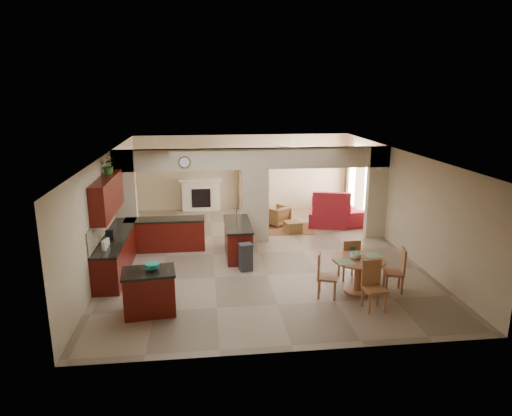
{
  "coord_description": "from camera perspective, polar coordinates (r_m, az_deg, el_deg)",
  "views": [
    {
      "loc": [
        -1.47,
        -11.93,
        4.43
      ],
      "look_at": [
        -0.05,
        0.3,
        1.22
      ],
      "focal_mm": 32.0,
      "sensor_mm": 36.0,
      "label": 1
    }
  ],
  "objects": [
    {
      "name": "ceiling",
      "position": [
        12.13,
        0.4,
        6.91
      ],
      "size": [
        10.0,
        10.0,
        0.0
      ],
      "primitive_type": "plane",
      "rotation": [
        3.14,
        0.0,
        0.0
      ],
      "color": "white",
      "rests_on": "wall_back"
    },
    {
      "name": "chair_north",
      "position": [
        11.08,
        11.66,
        -6.17
      ],
      "size": [
        0.43,
        0.44,
        1.02
      ],
      "rotation": [
        0.0,
        0.0,
        3.17
      ],
      "color": "#9E6236",
      "rests_on": "floor"
    },
    {
      "name": "glazed_door",
      "position": [
        16.38,
        12.95,
        2.35
      ],
      "size": [
        0.02,
        0.7,
        2.1
      ],
      "primitive_type": "cube",
      "color": "white",
      "rests_on": "wall_right"
    },
    {
      "name": "drape_a_right",
      "position": [
        16.11,
        13.13,
        2.68
      ],
      "size": [
        0.1,
        0.28,
        2.3
      ],
      "primitive_type": "cube",
      "color": "#401F19",
      "rests_on": "wall_right"
    },
    {
      "name": "armchair",
      "position": [
        15.29,
        2.64,
        -0.97
      ],
      "size": [
        0.98,
        0.98,
        0.64
      ],
      "primitive_type": "imported",
      "rotation": [
        0.0,
        0.0,
        3.79
      ],
      "color": "maroon",
      "rests_on": "floor"
    },
    {
      "name": "chair_south",
      "position": [
        9.83,
        14.41,
        -9.08
      ],
      "size": [
        0.45,
        0.45,
        1.02
      ],
      "rotation": [
        0.0,
        0.0,
        0.08
      ],
      "color": "#9E6236",
      "rests_on": "floor"
    },
    {
      "name": "window_b",
      "position": [
        17.14,
        12.04,
        3.45
      ],
      "size": [
        0.02,
        0.9,
        1.9
      ],
      "primitive_type": "cube",
      "color": "white",
      "rests_on": "wall_right"
    },
    {
      "name": "partition_left_pier",
      "position": [
        13.47,
        -15.97,
        1.06
      ],
      "size": [
        0.6,
        0.25,
        2.8
      ],
      "primitive_type": "cube",
      "color": "#C9B693",
      "rests_on": "floor"
    },
    {
      "name": "teal_bowl",
      "position": [
        9.45,
        -12.85,
        -7.16
      ],
      "size": [
        0.29,
        0.29,
        0.14
      ],
      "primitive_type": "cylinder",
      "color": "#13836D",
      "rests_on": "kitchen_island"
    },
    {
      "name": "drape_a_left",
      "position": [
        15.01,
        14.65,
        1.73
      ],
      "size": [
        0.1,
        0.28,
        2.3
      ],
      "primitive_type": "cube",
      "color": "#401F19",
      "rests_on": "wall_right"
    },
    {
      "name": "rug",
      "position": [
        14.95,
        3.98,
        -2.62
      ],
      "size": [
        1.6,
        1.3,
        0.01
      ],
      "primitive_type": "cube",
      "color": "brown",
      "rests_on": "floor"
    },
    {
      "name": "kitchen_counter",
      "position": [
        12.47,
        -14.56,
        -4.4
      ],
      "size": [
        2.52,
        3.29,
        1.48
      ],
      "color": "#3F0907",
      "rests_on": "floor"
    },
    {
      "name": "wall_clock",
      "position": [
        12.94,
        -8.93,
        5.66
      ],
      "size": [
        0.34,
        0.03,
        0.34
      ],
      "primitive_type": "cylinder",
      "rotation": [
        1.57,
        0.0,
        0.0
      ],
      "color": "#483318",
      "rests_on": "partition_header"
    },
    {
      "name": "wall_right",
      "position": [
        13.47,
        17.54,
        0.94
      ],
      "size": [
        0.0,
        10.0,
        10.0
      ],
      "primitive_type": "plane",
      "rotation": [
        1.57,
        0.0,
        -1.57
      ],
      "color": "#C9B693",
      "rests_on": "floor"
    },
    {
      "name": "drape_b_left",
      "position": [
        16.57,
        12.56,
        3.04
      ],
      "size": [
        0.1,
        0.28,
        2.3
      ],
      "primitive_type": "cube",
      "color": "#401F19",
      "rests_on": "wall_right"
    },
    {
      "name": "peninsula",
      "position": [
        12.5,
        -2.29,
        -3.92
      ],
      "size": [
        0.7,
        1.85,
        0.91
      ],
      "color": "#3F0907",
      "rests_on": "floor"
    },
    {
      "name": "wall_left",
      "position": [
        12.57,
        -18.02,
        -0.05
      ],
      "size": [
        0.0,
        10.0,
        10.0
      ],
      "primitive_type": "plane",
      "rotation": [
        1.57,
        0.0,
        1.57
      ],
      "color": "#C9B693",
      "rests_on": "floor"
    },
    {
      "name": "plant",
      "position": [
        11.96,
        -17.94,
        5.08
      ],
      "size": [
        0.41,
        0.36,
        0.44
      ],
      "primitive_type": "imported",
      "rotation": [
        0.0,
        0.0,
        -0.03
      ],
      "color": "#194F15",
      "rests_on": "upper_cabinets"
    },
    {
      "name": "ceiling_fan",
      "position": [
        15.34,
        4.64,
        7.58
      ],
      "size": [
        1.0,
        1.0,
        0.1
      ],
      "primitive_type": "cylinder",
      "color": "white",
      "rests_on": "ceiling"
    },
    {
      "name": "floor",
      "position": [
        12.81,
        0.38,
        -5.6
      ],
      "size": [
        10.0,
        10.0,
        0.0
      ],
      "primitive_type": "plane",
      "color": "gray",
      "rests_on": "ground"
    },
    {
      "name": "chaise",
      "position": [
        15.41,
        8.9,
        -1.31
      ],
      "size": [
        1.44,
        1.28,
        0.49
      ],
      "primitive_type": "cube",
      "rotation": [
        0.0,
        0.0,
        -0.26
      ],
      "color": "maroon",
      "rests_on": "floor"
    },
    {
      "name": "window_a",
      "position": [
        15.57,
        14.0,
        2.22
      ],
      "size": [
        0.02,
        0.9,
        1.9
      ],
      "primitive_type": "cube",
      "color": "white",
      "rests_on": "wall_right"
    },
    {
      "name": "chair_east",
      "position": [
        10.73,
        17.31,
        -7.24
      ],
      "size": [
        0.5,
        0.5,
        1.02
      ],
      "rotation": [
        0.0,
        0.0,
        4.49
      ],
      "color": "#9E6236",
      "rests_on": "floor"
    },
    {
      "name": "sofa",
      "position": [
        16.34,
        10.58,
        0.07
      ],
      "size": [
        2.83,
        1.52,
        0.78
      ],
      "primitive_type": "imported",
      "rotation": [
        0.0,
        0.0,
        1.75
      ],
      "color": "maroon",
      "rests_on": "floor"
    },
    {
      "name": "dining_table",
      "position": [
        10.48,
        12.67,
        -7.61
      ],
      "size": [
        1.18,
        1.18,
        0.81
      ],
      "color": "#9E6236",
      "rests_on": "floor"
    },
    {
      "name": "partition_center_pier",
      "position": [
        13.43,
        -0.13,
        0.28
      ],
      "size": [
        0.8,
        0.25,
        2.2
      ],
      "primitive_type": "cube",
      "color": "#C9B693",
      "rests_on": "floor"
    },
    {
      "name": "partition_header",
      "position": [
        13.15,
        -0.13,
        6.2
      ],
      "size": [
        8.0,
        0.25,
        0.6
      ],
      "primitive_type": "cube",
      "color": "#C9B693",
      "rests_on": "partition_center_pier"
    },
    {
      "name": "fireplace",
      "position": [
        17.19,
        -6.88,
        1.7
      ],
      "size": [
        1.6,
        0.35,
        1.2
      ],
      "color": "#EFE6CF",
      "rests_on": "floor"
    },
    {
      "name": "trash_can",
      "position": [
        11.5,
        -1.3,
        -6.29
      ],
      "size": [
        0.36,
        0.32,
        0.65
      ],
      "primitive_type": "cube",
      "rotation": [
        0.0,
        0.0,
        0.22
      ],
      "color": "#2D2D2F",
      "rests_on": "floor"
    },
    {
      "name": "upper_cabinets",
      "position": [
        11.65,
        -18.1,
        1.46
      ],
      "size": [
        0.35,
        2.4,
        0.9
      ],
      "primitive_type": "cube",
      "color": "#3F0907",
      "rests_on": "wall_left"
    },
    {
      "name": "wall_front",
      "position": [
        7.7,
        4.97,
        -8.59
      ],
      "size": [
        8.0,
        0.0,
        8.0
      ],
      "primitive_type": "plane",
      "rotation": [
        -1.57,
        0.0,
        0.0
      ],
      "color": "#C9B693",
      "rests_on": "floor"
    },
    {
      "name": "shelving_unit",
      "position": [
        17.21,
        -0.4,
        2.8
      ],
      "size": [
        1.0,
        0.32,
        1.8
      ],
      "primitive_type": "cube",
      "color": "#9E6236",
      "rests_on": "floor"
    },
    {
      "name": "ottoman",
      "position": [
        14.56,
        4.62,
        -2.38
      ],
      "size": [
        0.57,
        0.57,
        0.36
      ],
      "primitive_type": "cube",
      "rotation": [
        0.0,
        0.0,
        0.17
      ],
      "color": "maroon",
      "rests_on": "floor"
    },
    {
      "name": "chair_west",
      "position": [
        10.14,
        8.46,
        -8.0
      ],
      "size": [
        0.53,
        0.53,
        1.02
      ],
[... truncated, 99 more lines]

